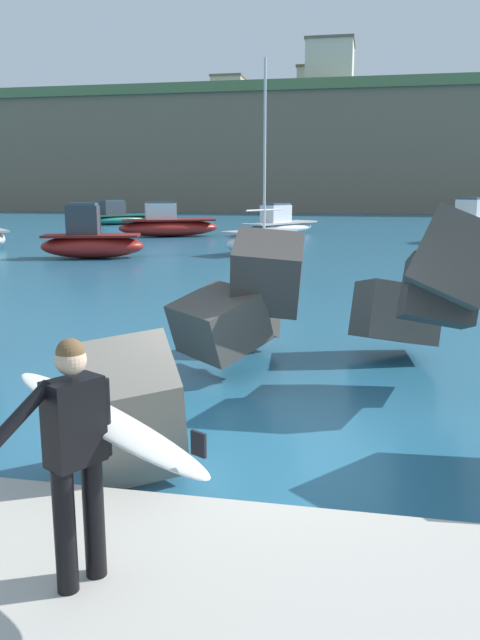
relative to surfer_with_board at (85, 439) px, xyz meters
name	(u,v)px	position (x,y,z in m)	size (l,w,h in m)	color
ground_plane	(265,447)	(0.77, 3.09, -1.28)	(400.00, 400.00, 0.00)	#235B7A
breakwater_jetty	(129,317)	(-1.61, 5.04, -0.20)	(28.06, 7.33, 2.80)	gray
surfer_with_board	(85,439)	(0.00, 0.00, 0.00)	(2.00, 1.55, 1.78)	black
boat_near_centre	(167,225)	(-10.35, 34.27, -0.56)	(6.42, 4.35, 2.15)	maroon
boat_mid_left	(280,225)	(-3.75, 37.05, -0.66)	(4.72, 6.46, 2.01)	white
boat_mid_centre	(468,228)	(7.26, 33.56, -0.50)	(4.79, 5.43, 2.44)	beige
boat_mid_right	(91,241)	(-9.80, 21.81, -0.54)	(4.68, 2.84, 2.35)	maroon
boat_far_left	(117,217)	(-18.42, 46.09, -0.66)	(5.27, 5.93, 1.98)	#1E6656
boat_far_right	(260,240)	(-3.00, 25.03, -0.65)	(3.49, 4.39, 8.52)	white
headland_bluff	(277,154)	(-11.35, 89.16, 6.29)	(85.52, 33.90, 15.09)	#756651
station_building_west	(322,84)	(-5.43, 90.79, 15.87)	(6.52, 8.04, 4.08)	#B2ADA3
station_building_central	(230,91)	(-19.46, 94.64, 15.84)	(4.75, 6.42, 4.03)	#B2ADA3
station_building_east	(330,65)	(-3.72, 81.56, 16.67)	(5.95, 7.20, 5.68)	beige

